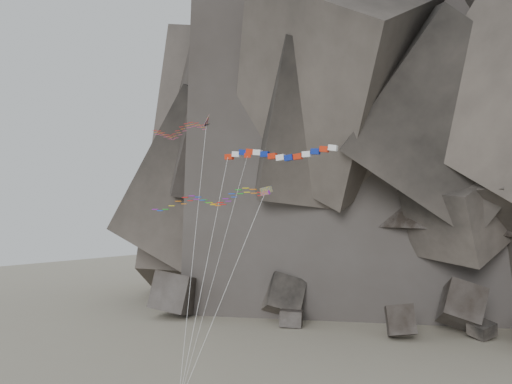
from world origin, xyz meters
The scene contains 6 objects.
headland centered at (0.00, 70.00, 42.00)m, with size 110.00×70.00×84.00m, color #5B524B, non-canonical shape.
boulder_field centered at (7.49, 34.50, 2.41)m, with size 76.64×19.29×8.03m.
delta_kite centered at (-11.67, 5.53, 24.32)m, with size 13.51×11.35×23.95m.
banner_kite centered at (1.09, 4.03, 21.07)m, with size 10.37×10.50×20.00m.
parafoil_kite centered at (-4.26, 0.69, 17.20)m, with size 12.33×6.85×16.53m.
pennant_kite centered at (-0.39, -0.07, 17.36)m, with size 2.23×6.43×19.30m.
Camera 1 is at (26.25, -37.75, 16.17)m, focal length 40.00 mm.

